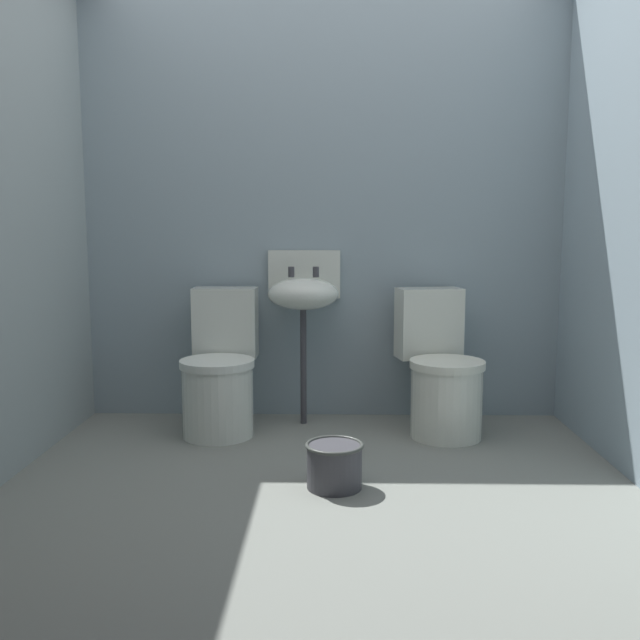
{
  "coord_description": "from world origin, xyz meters",
  "views": [
    {
      "loc": [
        0.06,
        -2.81,
        1.12
      ],
      "look_at": [
        0.0,
        0.31,
        0.7
      ],
      "focal_mm": 38.49,
      "sensor_mm": 36.0,
      "label": 1
    }
  ],
  "objects_px": {
    "bucket": "(334,464)",
    "toilet_left": "(220,374)",
    "sink": "(303,293)",
    "toilet_right": "(441,375)"
  },
  "relations": [
    {
      "from": "toilet_right",
      "to": "bucket",
      "type": "relative_size",
      "value": 3.06
    },
    {
      "from": "toilet_right",
      "to": "sink",
      "type": "height_order",
      "value": "sink"
    },
    {
      "from": "toilet_left",
      "to": "sink",
      "type": "bearing_deg",
      "value": -156.8
    },
    {
      "from": "toilet_right",
      "to": "bucket",
      "type": "distance_m",
      "value": 1.03
    },
    {
      "from": "bucket",
      "to": "toilet_left",
      "type": "bearing_deg",
      "value": 127.27
    },
    {
      "from": "toilet_left",
      "to": "sink",
      "type": "height_order",
      "value": "sink"
    },
    {
      "from": "bucket",
      "to": "toilet_right",
      "type": "bearing_deg",
      "value": 54.71
    },
    {
      "from": "sink",
      "to": "toilet_left",
      "type": "bearing_deg",
      "value": -157.36
    },
    {
      "from": "toilet_left",
      "to": "bucket",
      "type": "bearing_deg",
      "value": 127.83
    },
    {
      "from": "toilet_left",
      "to": "sink",
      "type": "relative_size",
      "value": 0.79
    }
  ]
}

